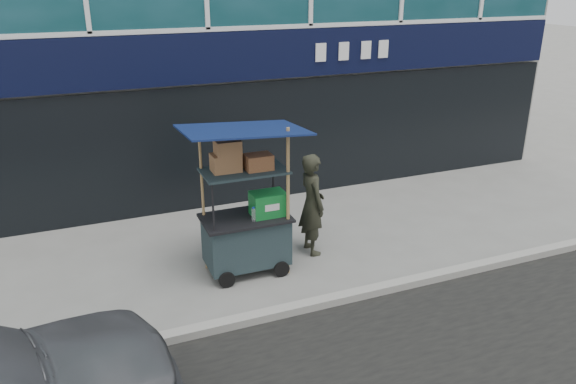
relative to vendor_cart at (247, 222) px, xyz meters
name	(u,v)px	position (x,y,z in m)	size (l,w,h in m)	color
ground	(291,305)	(0.24, -1.16, -0.83)	(80.00, 80.00, 0.00)	slate
curb	(297,308)	(0.24, -1.36, -0.77)	(80.00, 0.18, 0.12)	gray
vendor_cart	(247,222)	(0.00, 0.00, 0.00)	(1.75, 1.24, 2.36)	#19282B
vendor_man	(312,204)	(1.18, 0.22, 0.02)	(0.62, 0.41, 1.70)	#292A1F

